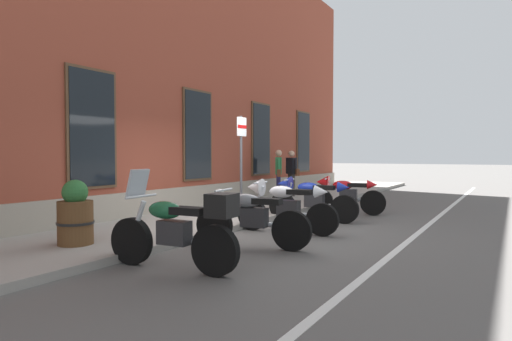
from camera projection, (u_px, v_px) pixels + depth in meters
The scene contains 13 objects.
ground_plane at pixel (247, 228), 9.00m from camera, with size 140.00×140.00×0.00m, color #565451.
sidewalk at pixel (196, 220), 9.72m from camera, with size 30.19×2.76×0.12m, color gray.
lane_stripe at pixel (404, 245), 7.34m from camera, with size 30.19×0.12×0.01m, color silver.
brick_pub_facade at pixel (67, 59), 11.97m from camera, with size 24.19×6.63×8.53m.
motorcycle_green_touring at pixel (178, 229), 5.67m from camera, with size 0.63×2.04×1.35m.
motorcycle_grey_naked at pixel (251, 219), 7.14m from camera, with size 0.63×2.07×0.97m.
motorcycle_white_sport at pixel (282, 204), 8.48m from camera, with size 0.62×2.13×1.07m.
motorcycle_blue_sport at pixel (309, 197), 9.95m from camera, with size 0.62×2.15×1.04m.
motorcycle_red_sport at pixel (344, 193), 11.18m from camera, with size 0.67×1.99×1.01m.
pedestrian_striped_shirt at pixel (279, 171), 14.07m from camera, with size 0.61×0.41×1.60m.
pedestrian_dark_jacket at pixel (292, 171), 14.80m from camera, with size 0.38×0.62×1.58m.
parking_sign at pixel (241, 151), 10.00m from camera, with size 0.36×0.07×2.34m.
barrel_planter at pixel (75, 216), 6.78m from camera, with size 0.57×0.57×1.03m.
Camera 1 is at (-7.56, -4.80, 1.55)m, focal length 29.90 mm.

